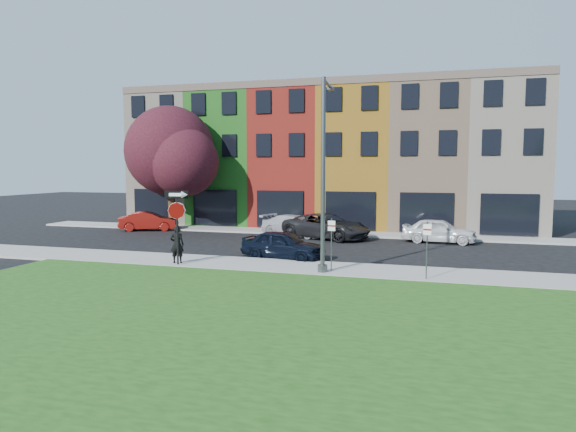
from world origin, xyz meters
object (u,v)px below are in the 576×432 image
(sedan_near, at_px, (283,245))
(street_lamp, at_px, (324,175))
(man, at_px, (177,244))
(stop_sign, at_px, (177,212))

(sedan_near, xyz_separation_m, street_lamp, (2.60, -2.83, 3.41))
(man, height_order, sedan_near, man)
(man, distance_m, street_lamp, 7.43)
(stop_sign, distance_m, man, 1.54)
(stop_sign, bearing_deg, sedan_near, 24.34)
(stop_sign, bearing_deg, man, 105.67)
(sedan_near, bearing_deg, street_lamp, -127.39)
(stop_sign, xyz_separation_m, man, (-0.20, 0.33, -1.49))
(stop_sign, height_order, street_lamp, street_lamp)
(man, height_order, street_lamp, street_lamp)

